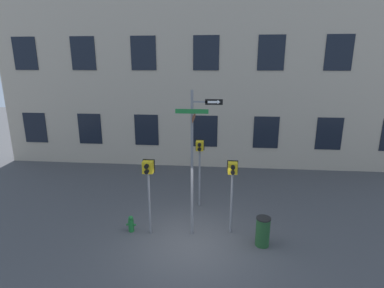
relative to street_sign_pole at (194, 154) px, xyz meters
The scene contains 8 objects.
ground_plane 3.06m from the street_sign_pole, 89.99° to the right, with size 60.00×60.00×0.00m, color #424244.
building_facade 8.31m from the street_sign_pole, 90.00° to the left, with size 24.00×0.63×12.89m.
street_sign_pole is the anchor object (origin of this frame).
pedestrian_signal_left 1.77m from the street_sign_pole, behind, with size 0.41×0.40×2.74m.
pedestrian_signal_right 1.59m from the street_sign_pole, ahead, with size 0.38×0.40×2.69m.
pedestrian_signal_across 2.36m from the street_sign_pole, 89.23° to the left, with size 0.37×0.40×2.89m.
fire_hydrant 3.54m from the street_sign_pole, behind, with size 0.36×0.20×0.62m.
trash_bin 3.45m from the street_sign_pole, 11.43° to the right, with size 0.49×0.49×1.01m.
Camera 1 is at (0.82, -8.86, 5.91)m, focal length 28.00 mm.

